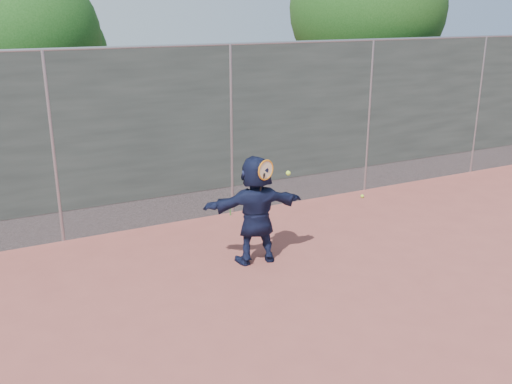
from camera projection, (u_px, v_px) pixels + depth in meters
name	position (u px, v px, depth m)	size (l,w,h in m)	color
ground	(342.00, 293.00, 7.52)	(80.00, 80.00, 0.00)	#9E4C42
player	(256.00, 210.00, 8.22)	(1.49, 0.48, 1.61)	#141A39
ball_ground	(362.00, 196.00, 11.26)	(0.07, 0.07, 0.07)	#BBF336
fence	(231.00, 127.00, 10.00)	(20.00, 0.06, 3.03)	#38423D
swing_action	(268.00, 172.00, 7.90)	(0.53, 0.14, 0.51)	orange
tree_right	(372.00, 12.00, 13.34)	(3.78, 3.60, 5.39)	#382314
tree_left	(29.00, 43.00, 10.95)	(3.15, 3.00, 4.53)	#382314
weed_clump	(249.00, 205.00, 10.48)	(0.68, 0.07, 0.30)	#387226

